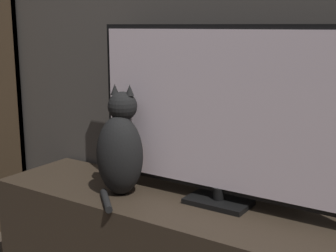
{
  "coord_description": "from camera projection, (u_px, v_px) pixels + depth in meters",
  "views": [
    {
      "loc": [
        1.0,
        -0.51,
        1.13
      ],
      "look_at": [
        0.01,
        0.98,
        0.74
      ],
      "focal_mm": 50.0,
      "sensor_mm": 36.0,
      "label": 1
    }
  ],
  "objects": [
    {
      "name": "tv",
      "position": [
        221.0,
        114.0,
        1.77
      ],
      "size": [
        1.1,
        0.15,
        0.69
      ],
      "color": "black",
      "rests_on": "tv_stand"
    },
    {
      "name": "tv_stand",
      "position": [
        164.0,
        249.0,
        1.93
      ],
      "size": [
        1.54,
        0.44,
        0.44
      ],
      "color": "#33281E",
      "rests_on": "ground_plane"
    },
    {
      "name": "cat",
      "position": [
        121.0,
        149.0,
        1.92
      ],
      "size": [
        0.23,
        0.31,
        0.46
      ],
      "rotation": [
        0.0,
        0.0,
        0.22
      ],
      "color": "black",
      "rests_on": "tv_stand"
    }
  ]
}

